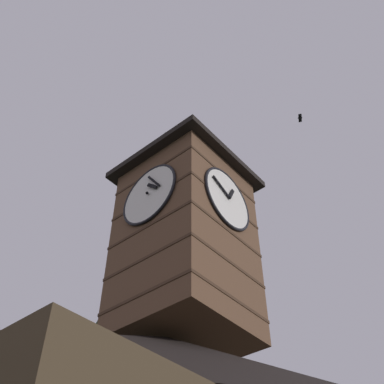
# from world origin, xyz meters

# --- Properties ---
(clock_tower) EXTENTS (4.32, 4.32, 9.95)m
(clock_tower) POSITION_xyz_m (0.73, -0.15, 12.12)
(clock_tower) COLOR brown
(clock_tower) RESTS_ON building_main
(flying_bird_high) EXTENTS (0.52, 0.38, 0.13)m
(flying_bird_high) POSITION_xyz_m (-4.52, 2.82, 21.04)
(flying_bird_high) COLOR black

